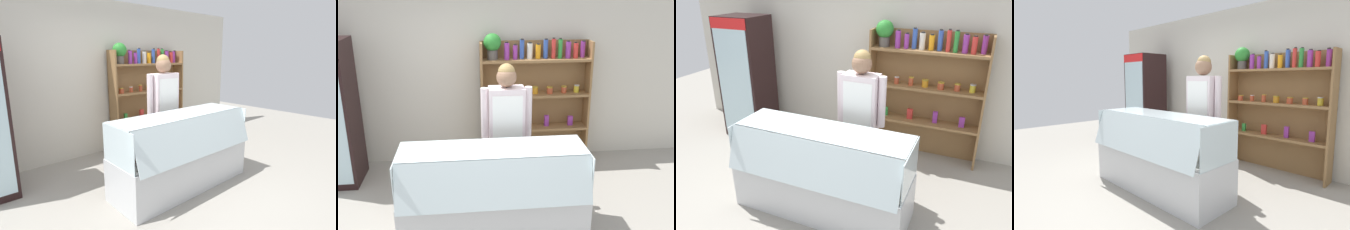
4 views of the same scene
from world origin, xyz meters
TOP-DOWN VIEW (x-y plane):
  - ground_plane at (0.00, 0.00)m, footprint 12.00×12.00m
  - back_wall at (0.00, 2.05)m, footprint 6.80×0.10m
  - shelving_unit at (0.79, 1.82)m, footprint 1.60×0.29m
  - deli_display_case at (0.08, 0.06)m, footprint 1.97×0.74m
  - shop_clerk at (0.30, 0.68)m, footprint 0.60×0.25m

SIDE VIEW (x-z plane):
  - ground_plane at x=0.00m, z-range 0.00..0.00m
  - deli_display_case at x=0.08m, z-range -0.19..0.82m
  - shop_clerk at x=0.30m, z-range 0.17..1.95m
  - shelving_unit at x=0.79m, z-range 0.13..2.11m
  - back_wall at x=0.00m, z-range 0.00..2.70m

